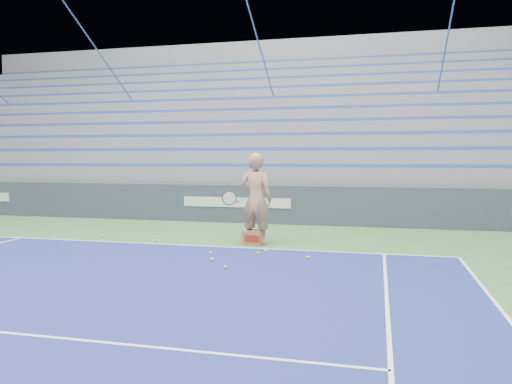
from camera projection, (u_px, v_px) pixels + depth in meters
sponsor_barrier at (238, 204)px, 14.54m from camera, size 30.00×0.32×1.10m
bleachers at (277, 146)px, 19.96m from camera, size 31.00×9.15×7.30m
tennis_player at (256, 199)px, 10.82m from camera, size 1.00×0.91×2.00m
ball_box at (254, 238)px, 10.83m from camera, size 0.47×0.39×0.32m
tennis_ball_0 at (308, 258)px, 9.29m from camera, size 0.07×0.07×0.07m
tennis_ball_1 at (156, 241)px, 11.13m from camera, size 0.07×0.07×0.07m
tennis_ball_2 at (212, 260)px, 9.10m from camera, size 0.07×0.07×0.07m
tennis_ball_3 at (103, 236)px, 11.83m from camera, size 0.07×0.07×0.07m
tennis_ball_4 at (225, 267)px, 8.47m from camera, size 0.07×0.07×0.07m
tennis_ball_5 at (266, 251)px, 9.94m from camera, size 0.07×0.07×0.07m
tennis_ball_6 at (258, 253)px, 9.69m from camera, size 0.07×0.07×0.07m
tennis_ball_7 at (211, 253)px, 9.72m from camera, size 0.07×0.07×0.07m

